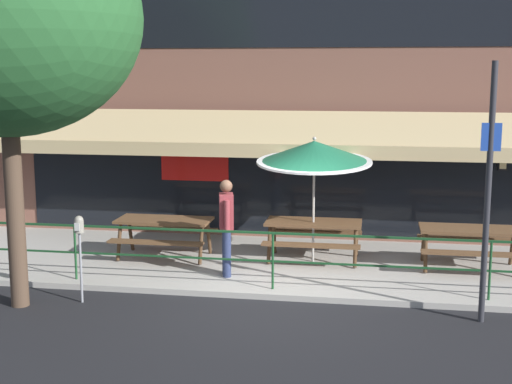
# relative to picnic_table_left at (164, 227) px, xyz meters

# --- Properties ---
(ground_plane) EXTENTS (120.00, 120.00, 0.00)m
(ground_plane) POSITION_rel_picnic_table_left_xyz_m (2.35, -1.94, -0.71)
(ground_plane) COLOR black
(patio_deck) EXTENTS (15.00, 4.00, 0.10)m
(patio_deck) POSITION_rel_picnic_table_left_xyz_m (2.35, 0.06, -0.66)
(patio_deck) COLOR #ADA89E
(patio_deck) RESTS_ON ground
(restaurant_building) EXTENTS (15.00, 1.60, 6.93)m
(restaurant_building) POSITION_rel_picnic_table_left_xyz_m (2.35, 2.28, 2.74)
(restaurant_building) COLOR brown
(restaurant_building) RESTS_ON ground
(patio_railing) EXTENTS (13.84, 0.04, 0.97)m
(patio_railing) POSITION_rel_picnic_table_left_xyz_m (2.35, -1.64, 0.09)
(patio_railing) COLOR #194723
(patio_railing) RESTS_ON patio_deck
(picnic_table_left) EXTENTS (1.80, 1.42, 0.76)m
(picnic_table_left) POSITION_rel_picnic_table_left_xyz_m (0.00, 0.00, 0.00)
(picnic_table_left) COLOR brown
(picnic_table_left) RESTS_ON patio_deck
(picnic_table_centre) EXTENTS (1.80, 1.42, 0.76)m
(picnic_table_centre) POSITION_rel_picnic_table_left_xyz_m (2.85, 0.26, 0.00)
(picnic_table_centre) COLOR brown
(picnic_table_centre) RESTS_ON patio_deck
(picnic_table_right) EXTENTS (1.80, 1.42, 0.76)m
(picnic_table_right) POSITION_rel_picnic_table_left_xyz_m (5.71, 0.14, 0.00)
(picnic_table_right) COLOR brown
(picnic_table_right) RESTS_ON patio_deck
(patio_umbrella_centre) EXTENTS (2.14, 2.14, 2.38)m
(patio_umbrella_centre) POSITION_rel_picnic_table_left_xyz_m (2.85, 0.18, 1.47)
(patio_umbrella_centre) COLOR #B7B2A8
(patio_umbrella_centre) RESTS_ON patio_deck
(pedestrian_walking) EXTENTS (0.33, 0.60, 1.71)m
(pedestrian_walking) POSITION_rel_picnic_table_left_xyz_m (1.43, -0.98, 0.35)
(pedestrian_walking) COLOR navy
(pedestrian_walking) RESTS_ON patio_deck
(parking_meter_near) EXTENTS (0.15, 0.16, 1.42)m
(parking_meter_near) POSITION_rel_picnic_table_left_xyz_m (-0.62, -2.53, 0.44)
(parking_meter_near) COLOR gray
(parking_meter_near) RESTS_ON ground
(street_sign_pole) EXTENTS (0.28, 0.09, 3.82)m
(street_sign_pole) POSITION_rel_picnic_table_left_xyz_m (5.58, -2.39, 1.26)
(street_sign_pole) COLOR #2D2D33
(street_sign_pole) RESTS_ON ground
(street_tree_curbside) EXTENTS (4.15, 3.73, 6.83)m
(street_tree_curbside) POSITION_rel_picnic_table_left_xyz_m (-1.41, -2.92, 3.96)
(street_tree_curbside) COLOR brown
(street_tree_curbside) RESTS_ON ground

